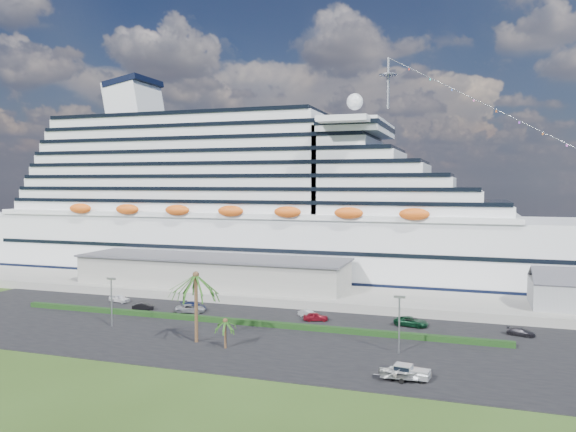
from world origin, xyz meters
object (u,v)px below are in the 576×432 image
(boat_trailer, at_px, (399,372))
(cruise_ship, at_px, (264,213))
(parked_car_3, at_px, (194,306))
(pickup_truck, at_px, (408,372))

(boat_trailer, bearing_deg, cruise_ship, 122.52)
(cruise_ship, height_order, parked_car_3, cruise_ship)
(cruise_ship, xyz_separation_m, parked_car_3, (0.80, -40.48, -15.83))
(cruise_ship, bearing_deg, parked_car_3, -88.87)
(parked_car_3, bearing_deg, boat_trailer, -114.07)
(boat_trailer, bearing_deg, parked_car_3, 147.47)
(parked_car_3, distance_m, pickup_truck, 50.35)
(cruise_ship, distance_m, boat_trailer, 81.40)
(parked_car_3, height_order, pickup_truck, pickup_truck)
(cruise_ship, relative_size, parked_car_3, 37.33)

